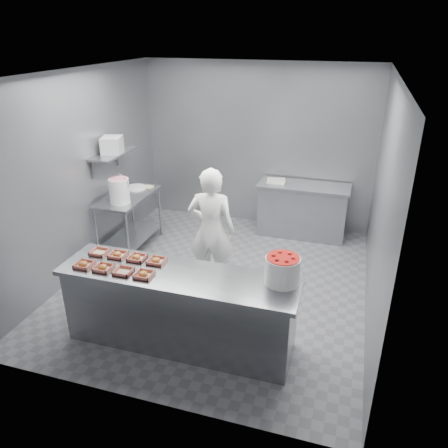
{
  "coord_description": "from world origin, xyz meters",
  "views": [
    {
      "loc": [
        1.64,
        -5.01,
        3.27
      ],
      "look_at": [
        0.16,
        -0.2,
        1.0
      ],
      "focal_mm": 35.0,
      "sensor_mm": 36.0,
      "label": 1
    }
  ],
  "objects": [
    {
      "name": "tray_2",
      "position": [
        -0.56,
        -1.5,
        0.92
      ],
      "size": [
        0.19,
        0.18,
        0.04
      ],
      "color": "tan",
      "rests_on": "service_counter"
    },
    {
      "name": "tray_4",
      "position": [
        -1.04,
        -1.2,
        0.92
      ],
      "size": [
        0.19,
        0.18,
        0.04
      ],
      "color": "tan",
      "rests_on": "service_counter"
    },
    {
      "name": "service_counter",
      "position": [
        0.0,
        -1.35,
        0.45
      ],
      "size": [
        2.6,
        0.7,
        0.9
      ],
      "color": "slate",
      "rests_on": "ground"
    },
    {
      "name": "wall_right",
      "position": [
        2.0,
        0.0,
        1.4
      ],
      "size": [
        0.04,
        4.5,
        2.8
      ],
      "primitive_type": "cube",
      "color": "slate",
      "rests_on": "ground"
    },
    {
      "name": "strawberry_tub",
      "position": [
        1.08,
        -1.2,
        1.06
      ],
      "size": [
        0.35,
        0.35,
        0.29
      ],
      "color": "silver",
      "rests_on": "service_counter"
    },
    {
      "name": "tray_1",
      "position": [
        -0.8,
        -1.5,
        0.92
      ],
      "size": [
        0.19,
        0.18,
        0.06
      ],
      "color": "tan",
      "rests_on": "service_counter"
    },
    {
      "name": "wall_back",
      "position": [
        0.0,
        2.25,
        1.4
      ],
      "size": [
        4.0,
        0.04,
        2.8
      ],
      "primitive_type": "cube",
      "color": "slate",
      "rests_on": "ground"
    },
    {
      "name": "wall_shelf",
      "position": [
        -1.82,
        0.6,
        1.55
      ],
      "size": [
        0.35,
        0.9,
        0.03
      ],
      "primitive_type": "cube",
      "color": "slate",
      "rests_on": "wall_left"
    },
    {
      "name": "tray_0",
      "position": [
        -1.04,
        -1.5,
        0.92
      ],
      "size": [
        0.19,
        0.18,
        0.06
      ],
      "color": "tan",
      "rests_on": "service_counter"
    },
    {
      "name": "wall_left",
      "position": [
        -2.0,
        0.0,
        1.4
      ],
      "size": [
        0.04,
        4.5,
        2.8
      ],
      "primitive_type": "cube",
      "color": "slate",
      "rests_on": "ground"
    },
    {
      "name": "bucket_lid",
      "position": [
        -1.68,
        0.93,
        0.91
      ],
      "size": [
        0.4,
        0.4,
        0.03
      ],
      "primitive_type": "cylinder",
      "rotation": [
        0.0,
        0.0,
        0.26
      ],
      "color": "silver",
      "rests_on": "prep_table"
    },
    {
      "name": "appliance",
      "position": [
        -1.82,
        0.58,
        1.69
      ],
      "size": [
        0.36,
        0.39,
        0.24
      ],
      "primitive_type": "cube",
      "rotation": [
        0.0,
        0.0,
        0.28
      ],
      "color": "gray",
      "rests_on": "wall_shelf"
    },
    {
      "name": "back_counter",
      "position": [
        0.9,
        1.9,
        0.45
      ],
      "size": [
        1.5,
        0.6,
        0.9
      ],
      "color": "slate",
      "rests_on": "ground"
    },
    {
      "name": "tray_7",
      "position": [
        -0.32,
        -1.2,
        0.92
      ],
      "size": [
        0.19,
        0.18,
        0.06
      ],
      "color": "tan",
      "rests_on": "service_counter"
    },
    {
      "name": "floor",
      "position": [
        0.0,
        0.0,
        0.0
      ],
      "size": [
        4.5,
        4.5,
        0.0
      ],
      "primitive_type": "plane",
      "color": "#4C4C51",
      "rests_on": "ground"
    },
    {
      "name": "tray_6",
      "position": [
        -0.56,
        -1.2,
        0.92
      ],
      "size": [
        0.19,
        0.18,
        0.06
      ],
      "color": "tan",
      "rests_on": "service_counter"
    },
    {
      "name": "worker",
      "position": [
        -0.03,
        -0.14,
        0.85
      ],
      "size": [
        0.66,
        0.47,
        1.71
      ],
      "primitive_type": "imported",
      "rotation": [
        0.0,
        0.0,
        3.24
      ],
      "color": "white",
      "rests_on": "ground"
    },
    {
      "name": "prep_table",
      "position": [
        -1.65,
        0.6,
        0.59
      ],
      "size": [
        0.6,
        1.2,
        0.9
      ],
      "color": "slate",
      "rests_on": "ground"
    },
    {
      "name": "glaze_bucket",
      "position": [
        -1.6,
        0.3,
        1.1
      ],
      "size": [
        0.31,
        0.29,
        0.45
      ],
      "color": "silver",
      "rests_on": "prep_table"
    },
    {
      "name": "tray_3",
      "position": [
        -0.32,
        -1.5,
        0.92
      ],
      "size": [
        0.19,
        0.18,
        0.06
      ],
      "color": "tan",
      "rests_on": "service_counter"
    },
    {
      "name": "rag",
      "position": [
        -1.51,
        1.04,
        0.91
      ],
      "size": [
        0.15,
        0.13,
        0.02
      ],
      "primitive_type": "cube",
      "rotation": [
        0.0,
        0.0,
        -0.1
      ],
      "color": "#CCB28C",
      "rests_on": "prep_table"
    },
    {
      "name": "ceiling",
      "position": [
        0.0,
        0.0,
        2.8
      ],
      "size": [
        4.5,
        4.5,
        0.0
      ],
      "primitive_type": "plane",
      "rotation": [
        3.14,
        0.0,
        0.0
      ],
      "color": "white",
      "rests_on": "wall_back"
    },
    {
      "name": "paper_stack",
      "position": [
        0.43,
        1.9,
        0.92
      ],
      "size": [
        0.32,
        0.25,
        0.05
      ],
      "primitive_type": "cube",
      "rotation": [
        0.0,
        0.0,
        0.1
      ],
      "color": "silver",
      "rests_on": "back_counter"
    },
    {
      "name": "tray_5",
      "position": [
        -0.8,
        -1.2,
        0.92
      ],
      "size": [
        0.19,
        0.18,
        0.06
      ],
      "color": "tan",
      "rests_on": "service_counter"
    }
  ]
}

